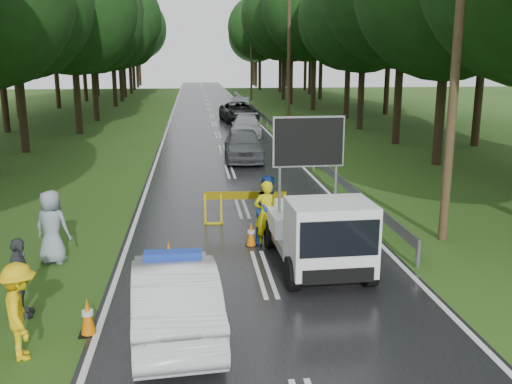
{
  "coord_description": "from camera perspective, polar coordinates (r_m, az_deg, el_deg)",
  "views": [
    {
      "loc": [
        -1.52,
        -12.3,
        4.9
      ],
      "look_at": [
        0.12,
        2.71,
        1.3
      ],
      "focal_mm": 40.0,
      "sensor_mm": 36.0,
      "label": 1
    }
  ],
  "objects": [
    {
      "name": "guardrail",
      "position": [
        42.51,
        0.84,
        7.53
      ],
      "size": [
        0.12,
        60.06,
        0.7
      ],
      "color": "gray",
      "rests_on": "ground"
    },
    {
      "name": "cone_left_mid",
      "position": [
        13.6,
        -8.71,
        -6.3
      ],
      "size": [
        0.34,
        0.34,
        0.72
      ],
      "color": "black",
      "rests_on": "ground"
    },
    {
      "name": "cone_near_left",
      "position": [
        10.9,
        -16.47,
        -11.89
      ],
      "size": [
        0.33,
        0.33,
        0.71
      ],
      "color": "black",
      "rests_on": "ground"
    },
    {
      "name": "ground",
      "position": [
        13.33,
        0.75,
        -8.16
      ],
      "size": [
        160.0,
        160.0,
        0.0
      ],
      "primitive_type": "plane",
      "color": "#264A15",
      "rests_on": "ground"
    },
    {
      "name": "cone_far",
      "position": [
        18.1,
        2.83,
        -1.09
      ],
      "size": [
        0.36,
        0.36,
        0.77
      ],
      "color": "black",
      "rests_on": "ground"
    },
    {
      "name": "work_truck",
      "position": [
        13.44,
        6.2,
        -3.83
      ],
      "size": [
        2.07,
        4.39,
        3.45
      ],
      "rotation": [
        0.0,
        0.0,
        0.03
      ],
      "color": "gray",
      "rests_on": "ground"
    },
    {
      "name": "utility_pole_near",
      "position": [
        15.8,
        19.46,
        13.27
      ],
      "size": [
        1.4,
        0.24,
        10.0
      ],
      "color": "#43301F",
      "rests_on": "ground"
    },
    {
      "name": "utility_pole_far",
      "position": [
        66.64,
        -0.47,
        13.54
      ],
      "size": [
        1.4,
        0.24,
        10.0
      ],
      "color": "#43301F",
      "rests_on": "ground"
    },
    {
      "name": "queue_car_second",
      "position": [
        35.93,
        -0.97,
        6.63
      ],
      "size": [
        2.28,
        4.72,
        1.32
      ],
      "primitive_type": "imported",
      "rotation": [
        0.0,
        0.0,
        -0.09
      ],
      "color": "gray",
      "rests_on": "ground"
    },
    {
      "name": "cone_right",
      "position": [
        15.04,
        9.19,
        -4.25
      ],
      "size": [
        0.37,
        0.37,
        0.79
      ],
      "color": "black",
      "rests_on": "ground"
    },
    {
      "name": "queue_car_third",
      "position": [
        44.27,
        -1.74,
        8.02
      ],
      "size": [
        2.95,
        5.6,
        1.5
      ],
      "primitive_type": "imported",
      "rotation": [
        0.0,
        0.0,
        0.09
      ],
      "color": "black",
      "rests_on": "ground"
    },
    {
      "name": "bystander_mid",
      "position": [
        11.86,
        -22.52,
        -7.94
      ],
      "size": [
        0.48,
        0.96,
        1.58
      ],
      "primitive_type": "imported",
      "rotation": [
        0.0,
        0.0,
        1.67
      ],
      "color": "#3B3F42",
      "rests_on": "ground"
    },
    {
      "name": "queue_car_first",
      "position": [
        27.42,
        -1.26,
        4.74
      ],
      "size": [
        1.95,
        4.57,
        1.54
      ],
      "primitive_type": "imported",
      "rotation": [
        0.0,
        0.0,
        -0.03
      ],
      "color": "#45484D",
      "rests_on": "ground"
    },
    {
      "name": "police_sedan",
      "position": [
        10.58,
        -8.16,
        -10.16
      ],
      "size": [
        1.8,
        4.29,
        1.51
      ],
      "rotation": [
        0.0,
        0.0,
        3.23
      ],
      "color": "silver",
      "rests_on": "ground"
    },
    {
      "name": "utility_pole_mid",
      "position": [
        40.86,
        3.31,
        13.61
      ],
      "size": [
        1.4,
        0.24,
        10.0
      ],
      "color": "#43301F",
      "rests_on": "ground"
    },
    {
      "name": "road",
      "position": [
        42.61,
        -4.19,
        6.78
      ],
      "size": [
        7.0,
        140.0,
        0.02
      ],
      "primitive_type": "cube",
      "color": "black",
      "rests_on": "ground"
    },
    {
      "name": "barrier",
      "position": [
        16.88,
        -1.1,
        -0.76
      ],
      "size": [
        2.46,
        0.23,
        1.02
      ],
      "rotation": [
        0.0,
        0.0,
        -0.07
      ],
      "color": "#D4C00B",
      "rests_on": "ground"
    },
    {
      "name": "bystander_left",
      "position": [
        10.3,
        -22.53,
        -10.96
      ],
      "size": [
        0.93,
        1.21,
        1.65
      ],
      "primitive_type": "imported",
      "rotation": [
        0.0,
        0.0,
        1.91
      ],
      "color": "yellow",
      "rests_on": "ground"
    },
    {
      "name": "civilian",
      "position": [
        15.14,
        1.35,
        -1.79
      ],
      "size": [
        1.15,
        1.12,
        1.86
      ],
      "primitive_type": "imported",
      "rotation": [
        0.0,
        0.0,
        0.71
      ],
      "color": "navy",
      "rests_on": "ground"
    },
    {
      "name": "queue_car_fourth",
      "position": [
        50.29,
        -1.54,
        8.63
      ],
      "size": [
        2.09,
        4.53,
        1.44
      ],
      "primitive_type": "imported",
      "rotation": [
        0.0,
        0.0,
        -0.13
      ],
      "color": "#45474D",
      "rests_on": "ground"
    },
    {
      "name": "bystander_right",
      "position": [
        14.58,
        -19.73,
        -3.31
      ],
      "size": [
        1.02,
        0.83,
        1.8
      ],
      "primitive_type": "imported",
      "rotation": [
        0.0,
        0.0,
        2.8
      ],
      "color": "#8C96A9",
      "rests_on": "ground"
    },
    {
      "name": "cone_center",
      "position": [
        15.08,
        -0.49,
        -4.27
      ],
      "size": [
        0.31,
        0.31,
        0.66
      ],
      "color": "black",
      "rests_on": "ground"
    },
    {
      "name": "officer",
      "position": [
        14.97,
        1.0,
        -2.16
      ],
      "size": [
        0.69,
        0.5,
        1.76
      ],
      "primitive_type": "imported",
      "rotation": [
        0.0,
        0.0,
        3.27
      ],
      "color": "#CEC80B",
      "rests_on": "ground"
    }
  ]
}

